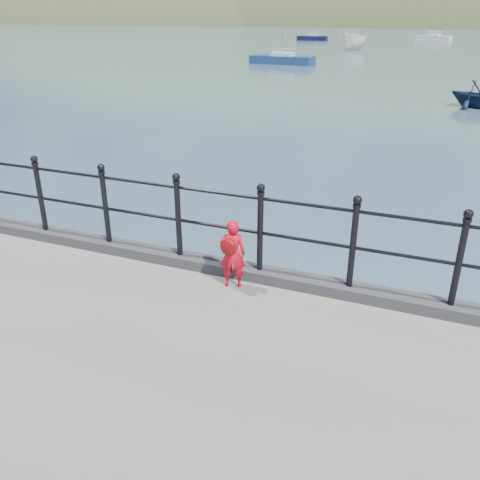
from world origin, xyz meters
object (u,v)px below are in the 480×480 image
at_px(railing, 218,216).
at_px(sailboat_deep, 433,38).
at_px(sailboat_left, 312,38).
at_px(sailboat_port, 282,60).
at_px(launch_navy, 475,94).
at_px(child, 232,253).
at_px(launch_white, 354,41).

distance_m(railing, sailboat_deep, 89.23).
distance_m(sailboat_deep, sailboat_left, 20.16).
bearing_deg(sailboat_port, launch_navy, -43.77).
relative_size(sailboat_deep, sailboat_left, 1.20).
bearing_deg(sailboat_port, child, -67.77).
distance_m(launch_white, sailboat_deep, 29.53).
bearing_deg(railing, sailboat_deep, 90.97).
bearing_deg(child, railing, -60.36).
bearing_deg(launch_navy, launch_white, 50.11).
bearing_deg(child, sailboat_left, -93.55).
height_order(child, launch_white, launch_white).
height_order(sailboat_port, sailboat_deep, sailboat_deep).
height_order(child, sailboat_deep, sailboat_deep).
xyz_separation_m(child, launch_white, (-9.69, 61.05, -0.45)).
relative_size(child, sailboat_deep, 0.11).
bearing_deg(sailboat_port, sailboat_deep, 83.55).
distance_m(launch_navy, sailboat_deep, 67.36).
xyz_separation_m(child, sailboat_port, (-12.19, 40.38, -1.13)).
bearing_deg(launch_navy, sailboat_deep, 35.90).
bearing_deg(sailboat_deep, railing, -71.26).
height_order(railing, sailboat_deep, sailboat_deep).
distance_m(launch_white, sailboat_left, 22.18).
xyz_separation_m(launch_navy, sailboat_port, (-15.55, 18.02, -0.32)).
relative_size(railing, child, 19.62).
bearing_deg(railing, launch_white, 98.75).
xyz_separation_m(railing, sailboat_left, (-19.63, 80.38, -1.48)).
height_order(launch_navy, sailboat_left, sailboat_left).
bearing_deg(sailboat_port, sailboat_left, 106.36).
bearing_deg(sailboat_deep, sailboat_left, -136.27).
bearing_deg(launch_navy, sailboat_left, 53.27).
xyz_separation_m(railing, child, (0.34, -0.31, -0.35)).
distance_m(railing, sailboat_left, 82.75).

